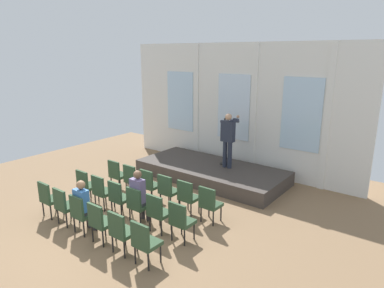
% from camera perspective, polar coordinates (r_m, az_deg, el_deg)
% --- Properties ---
extents(ground_plane, '(14.29, 14.29, 0.00)m').
position_cam_1_polar(ground_plane, '(8.59, -12.99, -13.36)').
color(ground_plane, '#846647').
extents(rear_partition, '(8.91, 0.14, 4.36)m').
position_cam_1_polar(rear_partition, '(11.92, 7.24, 6.00)').
color(rear_partition, silver).
rests_on(rear_partition, ground).
extents(stage_platform, '(4.84, 2.16, 0.44)m').
position_cam_1_polar(stage_platform, '(11.29, 3.20, -4.69)').
color(stage_platform, '#3F3833').
rests_on(stage_platform, ground).
extents(speaker, '(0.52, 0.69, 1.76)m').
position_cam_1_polar(speaker, '(10.83, 6.04, 1.26)').
color(speaker, '#232838').
rests_on(speaker, stage_platform).
extents(mic_stand, '(0.28, 0.28, 1.55)m').
position_cam_1_polar(mic_stand, '(11.32, 5.38, -1.71)').
color(mic_stand, black).
rests_on(mic_stand, stage_platform).
extents(chair_r0_c0, '(0.46, 0.44, 0.94)m').
position_cam_1_polar(chair_r0_c0, '(10.49, -12.42, -4.79)').
color(chair_r0_c0, black).
rests_on(chair_r0_c0, ground).
extents(chair_r0_c1, '(0.46, 0.44, 0.94)m').
position_cam_1_polar(chair_r0_c1, '(10.01, -9.91, -5.63)').
color(chair_r0_c1, black).
rests_on(chair_r0_c1, ground).
extents(chair_r0_c2, '(0.46, 0.44, 0.94)m').
position_cam_1_polar(chair_r0_c2, '(9.55, -7.15, -6.55)').
color(chair_r0_c2, black).
rests_on(chair_r0_c2, ground).
extents(chair_r0_c3, '(0.46, 0.44, 0.94)m').
position_cam_1_polar(chair_r0_c3, '(9.12, -4.10, -7.53)').
color(chair_r0_c3, black).
rests_on(chair_r0_c3, ground).
extents(chair_r0_c4, '(0.46, 0.44, 0.94)m').
position_cam_1_polar(chair_r0_c4, '(8.72, -0.75, -8.58)').
color(chair_r0_c4, black).
rests_on(chair_r0_c4, ground).
extents(chair_r0_c5, '(0.46, 0.44, 0.94)m').
position_cam_1_polar(chair_r0_c5, '(8.36, 2.92, -9.70)').
color(chair_r0_c5, black).
rests_on(chair_r0_c5, ground).
extents(chair_r1_c0, '(0.46, 0.44, 0.94)m').
position_cam_1_polar(chair_r1_c0, '(9.87, -17.28, -6.41)').
color(chair_r1_c0, black).
rests_on(chair_r1_c0, ground).
extents(chair_r1_c1, '(0.46, 0.44, 0.94)m').
position_cam_1_polar(chair_r1_c1, '(9.36, -14.86, -7.41)').
color(chair_r1_c1, black).
rests_on(chair_r1_c1, ground).
extents(chair_r1_c2, '(0.46, 0.44, 0.94)m').
position_cam_1_polar(chair_r1_c2, '(8.87, -12.15, -8.52)').
color(chair_r1_c2, black).
rests_on(chair_r1_c2, ground).
extents(chair_r1_c3, '(0.46, 0.44, 0.94)m').
position_cam_1_polar(chair_r1_c3, '(8.41, -9.12, -9.73)').
color(chair_r1_c3, black).
rests_on(chair_r1_c3, ground).
extents(audience_r1_c3, '(0.36, 0.39, 1.35)m').
position_cam_1_polar(audience_r1_c3, '(8.37, -8.78, -8.24)').
color(audience_r1_c3, '#2D2D33').
rests_on(audience_r1_c3, ground).
extents(chair_r1_c4, '(0.46, 0.44, 0.94)m').
position_cam_1_polar(chair_r1_c4, '(7.97, -5.72, -11.05)').
color(chair_r1_c4, black).
rests_on(chair_r1_c4, ground).
extents(chair_r1_c5, '(0.46, 0.44, 0.94)m').
position_cam_1_polar(chair_r1_c5, '(7.57, -1.91, -12.46)').
color(chair_r1_c5, black).
rests_on(chair_r1_c5, ground).
extents(chair_r2_c0, '(0.46, 0.44, 0.94)m').
position_cam_1_polar(chair_r2_c0, '(9.35, -22.78, -8.16)').
color(chair_r2_c0, black).
rests_on(chair_r2_c0, ground).
extents(chair_r2_c1, '(0.46, 0.44, 0.94)m').
position_cam_1_polar(chair_r2_c1, '(8.80, -20.54, -9.37)').
color(chair_r2_c1, black).
rests_on(chair_r2_c1, ground).
extents(chair_r2_c2, '(0.46, 0.44, 0.94)m').
position_cam_1_polar(chair_r2_c2, '(8.28, -18.00, -10.72)').
color(chair_r2_c2, black).
rests_on(chair_r2_c2, ground).
extents(audience_r2_c2, '(0.36, 0.39, 1.27)m').
position_cam_1_polar(audience_r2_c2, '(8.25, -17.62, -9.44)').
color(audience_r2_c2, '#2D2D33').
rests_on(audience_r2_c2, ground).
extents(chair_r2_c3, '(0.46, 0.44, 0.94)m').
position_cam_1_polar(chair_r2_c3, '(7.78, -15.10, -12.22)').
color(chair_r2_c3, black).
rests_on(chair_r2_c3, ground).
extents(chair_r2_c4, '(0.46, 0.44, 0.94)m').
position_cam_1_polar(chair_r2_c4, '(7.31, -11.77, -13.88)').
color(chair_r2_c4, black).
rests_on(chair_r2_c4, ground).
extents(chair_r2_c5, '(0.46, 0.44, 0.94)m').
position_cam_1_polar(chair_r2_c5, '(6.87, -7.94, -15.70)').
color(chair_r2_c5, black).
rests_on(chair_r2_c5, ground).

